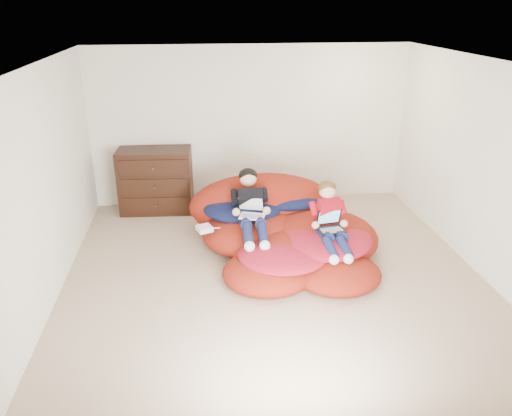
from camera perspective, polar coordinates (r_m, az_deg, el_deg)
The scene contains 9 objects.
room_shell at distance 6.06m, azimuth 2.01°, elevation -5.71°, with size 5.10×5.10×2.77m.
dresser at distance 7.94m, azimuth -11.37°, elevation 3.10°, with size 1.15×0.65×1.00m.
beanbag_pile at distance 6.61m, azimuth 3.17°, elevation -2.67°, with size 2.48×2.49×0.94m.
cream_pillow at distance 7.00m, azimuth -2.80°, elevation 1.89°, with size 0.47×0.30×0.30m, color white.
older_boy at distance 6.41m, azimuth -0.60°, elevation 0.45°, with size 0.33×1.18×0.70m.
younger_boy at distance 6.17m, azimuth 8.46°, elevation -1.07°, with size 0.36×0.95×0.73m.
laptop_white at distance 6.34m, azimuth -0.51°, elevation -0.32°, with size 0.36×0.41×0.21m.
laptop_black at distance 6.18m, azimuth 8.48°, elevation -1.84°, with size 0.34×0.32×0.23m.
power_adapter at distance 6.37m, azimuth -5.91°, elevation -2.36°, with size 0.18×0.18×0.07m, color white.
Camera 1 is at (-0.85, -5.27, 3.10)m, focal length 35.00 mm.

